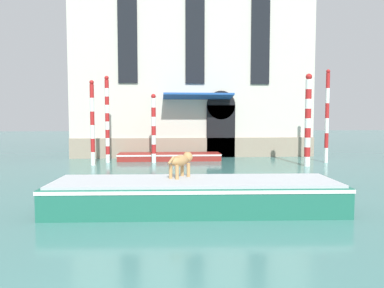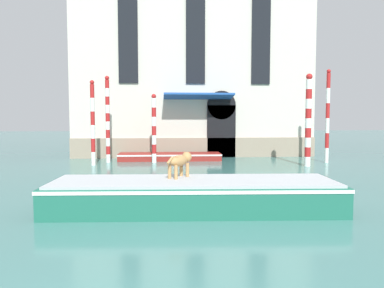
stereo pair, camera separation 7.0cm
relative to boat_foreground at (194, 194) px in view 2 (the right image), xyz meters
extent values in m
cube|color=beige|center=(1.19, 15.05, 5.63)|extent=(13.91, 6.00, 12.07)
cube|color=gray|center=(1.19, 12.00, 0.16)|extent=(13.91, 0.16, 1.12)
cube|color=black|center=(2.67, 11.99, 1.08)|extent=(1.62, 0.14, 2.96)
cylinder|color=black|center=(2.67, 11.99, 2.56)|extent=(1.62, 0.14, 1.62)
cube|color=black|center=(-2.52, 12.01, 4.57)|extent=(1.06, 0.10, 1.61)
cube|color=black|center=(1.19, 12.01, 4.57)|extent=(1.06, 0.10, 1.61)
cube|color=black|center=(4.90, 12.01, 4.57)|extent=(1.06, 0.10, 1.61)
cube|color=black|center=(-2.52, 12.01, 6.18)|extent=(1.06, 0.10, 1.61)
cube|color=black|center=(1.19, 12.01, 6.18)|extent=(1.06, 0.10, 1.61)
cube|color=black|center=(4.90, 12.01, 6.18)|extent=(1.06, 0.10, 1.61)
cube|color=black|center=(-2.52, 12.01, 7.80)|extent=(1.06, 0.10, 1.61)
cube|color=black|center=(1.19, 12.01, 7.80)|extent=(1.06, 0.10, 1.61)
cube|color=black|center=(4.90, 12.01, 7.80)|extent=(1.06, 0.10, 1.61)
cube|color=#1E4C99|center=(1.29, 11.35, 3.02)|extent=(3.78, 1.40, 0.29)
cube|color=#1E6651|center=(0.00, 0.00, -0.05)|extent=(7.12, 2.38, 0.70)
cube|color=white|center=(0.00, 0.00, 0.24)|extent=(7.15, 2.42, 0.08)
cube|color=#B2B7BC|center=(0.00, 0.00, 0.33)|extent=(6.90, 2.21, 0.06)
cylinder|color=tan|center=(-0.28, 0.61, 0.53)|extent=(0.09, 0.09, 0.35)
cylinder|color=tan|center=(-0.12, 0.48, 0.53)|extent=(0.09, 0.09, 0.35)
cylinder|color=tan|center=(-0.59, 0.21, 0.53)|extent=(0.09, 0.09, 0.35)
cylinder|color=tan|center=(-0.43, 0.09, 0.53)|extent=(0.09, 0.09, 0.35)
ellipsoid|color=tan|center=(-0.35, 0.35, 0.79)|extent=(0.63, 0.69, 0.28)
ellipsoid|color=#AD7042|center=(-0.42, 0.27, 0.87)|extent=(0.33, 0.35, 0.10)
sphere|color=tan|center=(-0.13, 0.63, 0.85)|extent=(0.26, 0.26, 0.26)
cone|color=#AD7042|center=(-0.19, 0.68, 0.95)|extent=(0.08, 0.08, 0.11)
cone|color=#AD7042|center=(-0.07, 0.59, 0.95)|extent=(0.08, 0.08, 0.11)
cylinder|color=tan|center=(-0.58, 0.07, 0.83)|extent=(0.19, 0.22, 0.19)
cube|color=maroon|center=(-0.30, 10.79, -0.21)|extent=(5.41, 1.52, 0.37)
cube|color=white|center=(-0.30, 10.79, -0.09)|extent=(5.44, 1.55, 0.08)
cube|color=#9EA3A8|center=(-0.30, 10.79, -0.23)|extent=(2.98, 1.11, 0.34)
cylinder|color=white|center=(7.52, 9.00, -0.03)|extent=(0.19, 0.19, 0.74)
cylinder|color=#B21E1E|center=(7.52, 9.00, 0.71)|extent=(0.19, 0.19, 0.74)
cylinder|color=white|center=(7.52, 9.00, 1.46)|extent=(0.19, 0.19, 0.74)
cylinder|color=#B21E1E|center=(7.52, 9.00, 2.20)|extent=(0.19, 0.19, 0.74)
cylinder|color=white|center=(7.52, 9.00, 2.95)|extent=(0.19, 0.19, 0.74)
cylinder|color=#B21E1E|center=(7.52, 9.00, 3.69)|extent=(0.19, 0.19, 0.74)
sphere|color=#B21E1E|center=(7.52, 9.00, 4.15)|extent=(0.20, 0.20, 0.20)
cylinder|color=white|center=(-3.97, 8.97, -0.08)|extent=(0.20, 0.20, 0.64)
cylinder|color=#B21E1E|center=(-3.97, 8.97, 0.55)|extent=(0.20, 0.20, 0.64)
cylinder|color=white|center=(-3.97, 8.97, 1.19)|extent=(0.20, 0.20, 0.64)
cylinder|color=#B21E1E|center=(-3.97, 8.97, 1.83)|extent=(0.20, 0.20, 0.64)
cylinder|color=white|center=(-3.97, 8.97, 2.47)|extent=(0.20, 0.20, 0.64)
cylinder|color=#B21E1E|center=(-3.97, 8.97, 3.10)|extent=(0.20, 0.20, 0.64)
sphere|color=#B21E1E|center=(-3.97, 8.97, 3.51)|extent=(0.21, 0.21, 0.21)
cylinder|color=white|center=(-1.11, 9.75, -0.17)|extent=(0.22, 0.22, 0.46)
cylinder|color=#B21E1E|center=(-1.11, 9.75, 0.29)|extent=(0.22, 0.22, 0.46)
cylinder|color=white|center=(-1.11, 9.75, 0.75)|extent=(0.22, 0.22, 0.46)
cylinder|color=#B21E1E|center=(-1.11, 9.75, 1.21)|extent=(0.22, 0.22, 0.46)
cylinder|color=white|center=(-1.11, 9.75, 1.67)|extent=(0.22, 0.22, 0.46)
cylinder|color=#B21E1E|center=(-1.11, 9.75, 2.13)|extent=(0.22, 0.22, 0.46)
cylinder|color=white|center=(-1.11, 9.75, 2.59)|extent=(0.22, 0.22, 0.46)
sphere|color=#B21E1E|center=(-1.11, 9.75, 2.92)|extent=(0.23, 0.23, 0.23)
cylinder|color=white|center=(6.03, 7.77, -0.18)|extent=(0.27, 0.27, 0.45)
cylinder|color=#B21E1E|center=(6.03, 7.77, 0.27)|extent=(0.27, 0.27, 0.45)
cylinder|color=white|center=(6.03, 7.77, 0.71)|extent=(0.27, 0.27, 0.45)
cylinder|color=#B21E1E|center=(6.03, 7.77, 1.16)|extent=(0.27, 0.27, 0.45)
cylinder|color=white|center=(6.03, 7.77, 1.61)|extent=(0.27, 0.27, 0.45)
cylinder|color=#B21E1E|center=(6.03, 7.77, 2.05)|extent=(0.27, 0.27, 0.45)
cylinder|color=white|center=(6.03, 7.77, 2.50)|extent=(0.27, 0.27, 0.45)
cylinder|color=#B21E1E|center=(6.03, 7.77, 2.94)|extent=(0.27, 0.27, 0.45)
cylinder|color=white|center=(6.03, 7.77, 3.39)|extent=(0.27, 0.27, 0.45)
sphere|color=#B21E1E|center=(6.03, 7.77, 3.74)|extent=(0.29, 0.29, 0.29)
cylinder|color=white|center=(-3.42, 10.04, -0.20)|extent=(0.21, 0.21, 0.41)
cylinder|color=#B21E1E|center=(-3.42, 10.04, 0.22)|extent=(0.21, 0.21, 0.41)
cylinder|color=white|center=(-3.42, 10.04, 0.63)|extent=(0.21, 0.21, 0.41)
cylinder|color=#B21E1E|center=(-3.42, 10.04, 1.05)|extent=(0.21, 0.21, 0.41)
cylinder|color=white|center=(-3.42, 10.04, 1.46)|extent=(0.21, 0.21, 0.41)
cylinder|color=#B21E1E|center=(-3.42, 10.04, 1.87)|extent=(0.21, 0.21, 0.41)
cylinder|color=white|center=(-3.42, 10.04, 2.29)|extent=(0.21, 0.21, 0.41)
cylinder|color=#B21E1E|center=(-3.42, 10.04, 2.70)|extent=(0.21, 0.21, 0.41)
cylinder|color=white|center=(-3.42, 10.04, 3.12)|extent=(0.21, 0.21, 0.41)
cylinder|color=#B21E1E|center=(-3.42, 10.04, 3.53)|extent=(0.21, 0.21, 0.41)
sphere|color=#B21E1E|center=(-3.42, 10.04, 3.83)|extent=(0.22, 0.22, 0.22)
camera|label=1|loc=(-0.90, -9.02, 1.89)|focal=35.00mm
camera|label=2|loc=(-0.83, -9.02, 1.89)|focal=35.00mm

